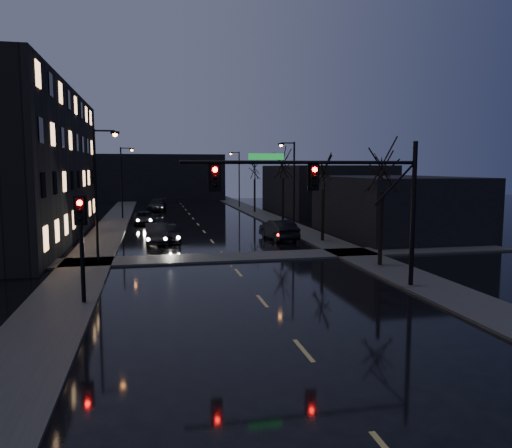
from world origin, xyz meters
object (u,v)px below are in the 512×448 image
lead_car (279,230)px  oncoming_car_c (144,218)px  oncoming_car_b (156,234)px  oncoming_car_a (169,233)px  oncoming_car_d (157,205)px

lead_car → oncoming_car_c: bearing=-58.2°
lead_car → oncoming_car_b: bearing=-6.8°
oncoming_car_a → lead_car: 8.67m
oncoming_car_b → oncoming_car_d: 29.44m
oncoming_car_c → lead_car: 17.13m
oncoming_car_a → oncoming_car_d: bearing=92.3°
oncoming_car_a → oncoming_car_c: bearing=100.0°
oncoming_car_d → lead_car: bearing=-66.7°
oncoming_car_b → oncoming_car_a: bearing=24.6°
oncoming_car_d → oncoming_car_a: bearing=-83.0°
oncoming_car_b → lead_car: lead_car is taller
oncoming_car_d → oncoming_car_b: bearing=-84.9°
oncoming_car_a → oncoming_car_b: 1.06m
oncoming_car_a → oncoming_car_d: oncoming_car_d is taller
oncoming_car_c → lead_car: bearing=-52.9°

